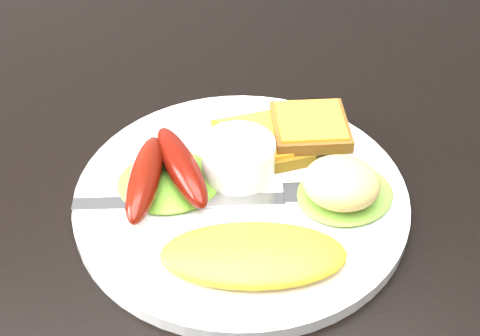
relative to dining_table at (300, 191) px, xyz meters
The scene contains 12 objects.
dining_table is the anchor object (origin of this frame).
plate 0.07m from the dining_table, 153.14° to the right, with size 0.29×0.29×0.01m, color white.
lettuce_left 0.13m from the dining_table, behind, with size 0.09×0.08×0.01m, color #4E9A26.
lettuce_right 0.06m from the dining_table, 57.04° to the right, with size 0.09×0.08×0.01m, color olive.
omelette 0.13m from the dining_table, 117.86° to the right, with size 0.15×0.07×0.02m, color yellow.
sausage_a 0.15m from the dining_table, behind, with size 0.03×0.11×0.03m, color #620302.
sausage_b 0.12m from the dining_table, behind, with size 0.03×0.11×0.03m, color #5D0600.
ramekin 0.08m from the dining_table, behind, with size 0.07×0.07×0.04m, color white.
toast_a 0.06m from the dining_table, 139.95° to the left, with size 0.08×0.08×0.01m, color #8A5A17.
toast_b 0.06m from the dining_table, 69.01° to the left, with size 0.07×0.07×0.01m, color brown.
potato_salad 0.08m from the dining_table, 66.33° to the right, with size 0.07×0.06×0.03m, color beige.
fork 0.13m from the dining_table, 161.11° to the right, with size 0.18×0.01×0.00m, color #ADAFB7.
Camera 1 is at (-0.11, -0.45, 1.16)m, focal length 50.00 mm.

